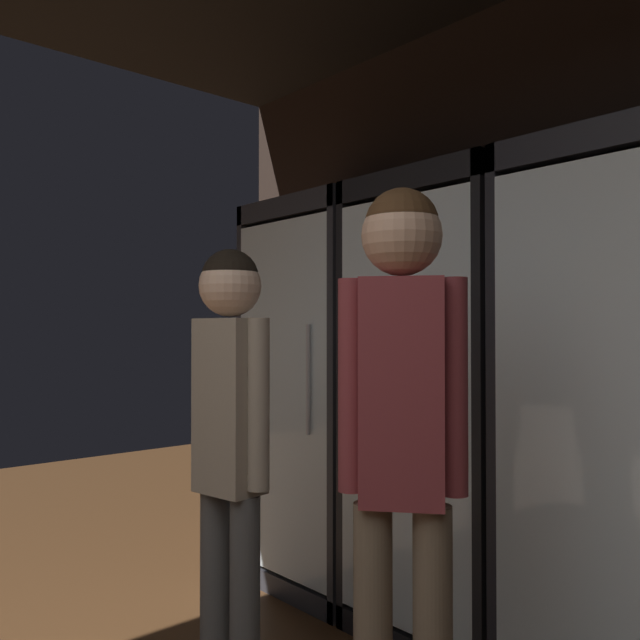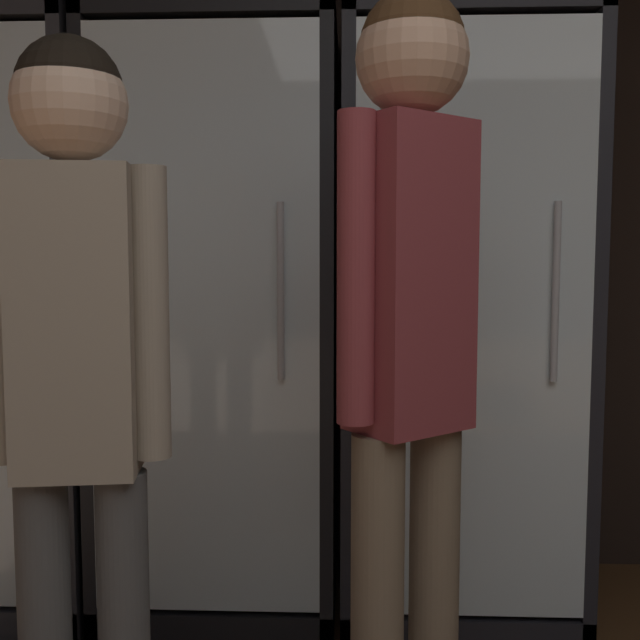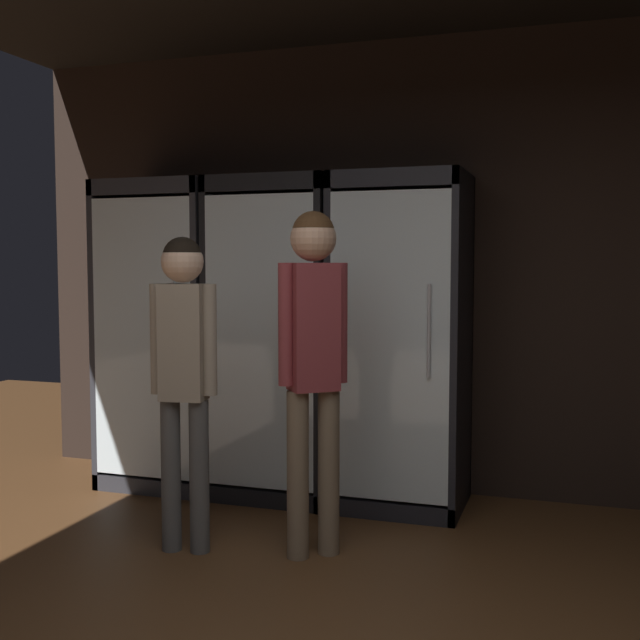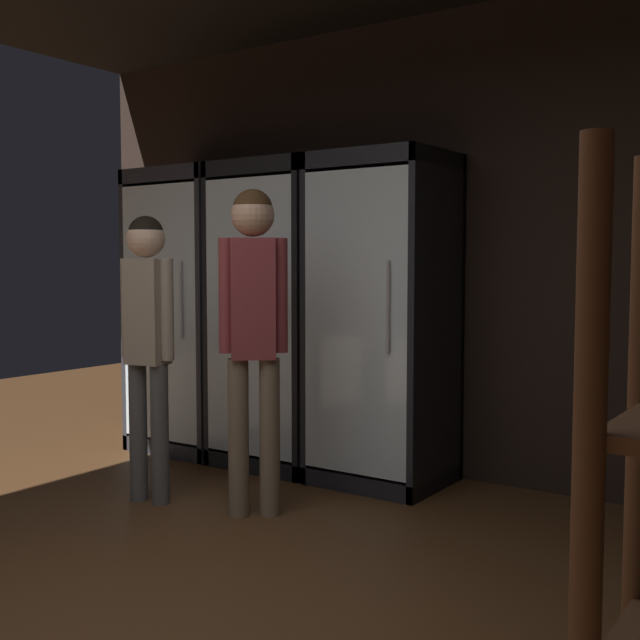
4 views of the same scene
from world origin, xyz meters
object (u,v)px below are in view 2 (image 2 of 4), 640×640
object	(u,v)px
cooler_left	(225,320)
shopper_near	(409,313)
cooler_far_left	(3,321)
cooler_center	(454,322)
shopper_far	(77,356)

from	to	relation	value
cooler_left	shopper_near	bearing A→B (deg)	-60.94
cooler_far_left	cooler_left	bearing A→B (deg)	-0.04
cooler_center	cooler_left	bearing A→B (deg)	-179.80
cooler_center	shopper_far	world-z (taller)	cooler_center
cooler_left	shopper_far	xyz separation A→B (m)	(-0.08, -1.11, 0.03)
shopper_near	shopper_far	distance (m)	0.64
cooler_left	shopper_near	world-z (taller)	cooler_left
shopper_far	cooler_left	bearing A→B (deg)	85.63
cooler_far_left	shopper_far	distance (m)	1.30
cooler_far_left	shopper_near	size ratio (longest dim) A/B	1.16
shopper_near	cooler_left	bearing A→B (deg)	119.06
cooler_far_left	shopper_near	distance (m)	1.63
cooler_far_left	cooler_left	world-z (taller)	same
cooler_center	shopper_far	distance (m)	1.40
cooler_center	shopper_far	xyz separation A→B (m)	(-0.85, -1.11, 0.03)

